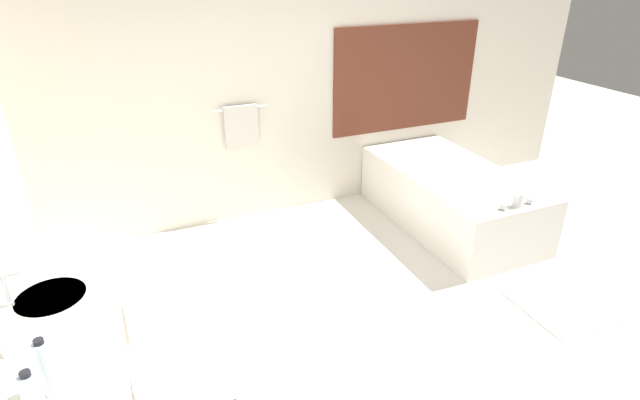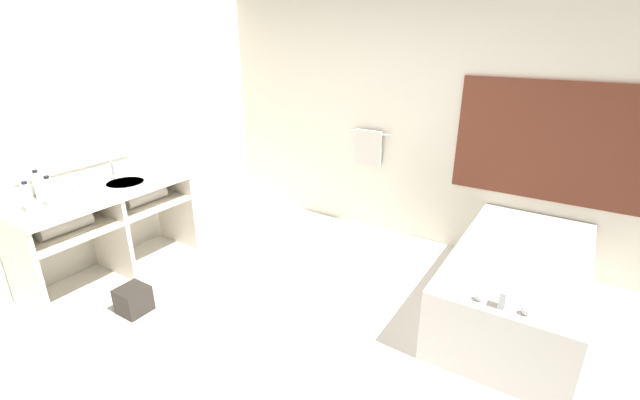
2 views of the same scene
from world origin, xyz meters
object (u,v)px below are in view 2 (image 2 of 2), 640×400
soap_dispenser (75,183)px  waste_bin (133,300)px  water_bottle_3 (38,185)px  water_bottle_1 (28,198)px  bathtub (517,281)px  water_bottle_2 (50,192)px

soap_dispenser → waste_bin: soap_dispenser is taller
water_bottle_3 → soap_dispenser: water_bottle_3 is taller
water_bottle_1 → water_bottle_3: bearing=140.1°
water_bottle_1 → water_bottle_3: (-0.23, 0.19, 0.00)m
water_bottle_3 → soap_dispenser: size_ratio=1.46×
bathtub → water_bottle_1: (-3.38, -1.97, 0.68)m
bathtub → soap_dispenser: (-3.54, -1.51, 0.63)m
water_bottle_2 → water_bottle_3: water_bottle_2 is taller
water_bottle_2 → soap_dispenser: 0.36m
bathtub → water_bottle_3: water_bottle_3 is taller
waste_bin → water_bottle_3: bearing=-173.1°
water_bottle_1 → water_bottle_2: 0.16m
water_bottle_2 → water_bottle_3: size_ratio=1.02×
water_bottle_1 → water_bottle_3: water_bottle_3 is taller
soap_dispenser → water_bottle_1: bearing=-71.3°
bathtub → water_bottle_3: (-3.61, -1.78, 0.68)m
water_bottle_1 → water_bottle_3: size_ratio=0.98×
water_bottle_3 → waste_bin: water_bottle_3 is taller
bathtub → water_bottle_2: bearing=-151.5°
waste_bin → water_bottle_2: bearing=-167.1°
soap_dispenser → waste_bin: 1.19m
bathtub → waste_bin: size_ratio=8.08×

